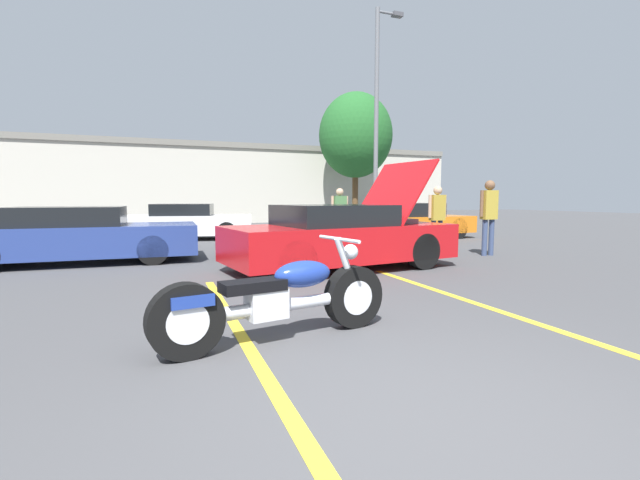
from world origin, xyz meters
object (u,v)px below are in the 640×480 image
Objects in this scene: parked_car_mid_right_row at (188,222)px; parked_car_mid_left_row at (78,236)px; motorcycle at (279,300)px; parked_car_right_row at (411,221)px; spectator_by_show_car at (489,211)px; spectator_midground at (437,213)px; tree_background at (356,136)px; show_car_hood_open at (342,237)px; light_pole at (378,112)px; spectator_near_motorcycle at (340,212)px.

parked_car_mid_left_row is at bearing -106.47° from parked_car_mid_right_row.
parked_car_right_row is at bearing 40.27° from motorcycle.
spectator_midground is (-0.75, 0.97, -0.08)m from spectator_by_show_car.
motorcycle is at bearing -136.79° from spectator_midground.
tree_background is 13.23m from spectator_midground.
parked_car_mid_right_row is 0.93× the size of parked_car_mid_left_row.
show_car_hood_open is at bearing -172.14° from spectator_by_show_car.
light_pole is 8.84m from spectator_by_show_car.
spectator_near_motorcycle is 4.05m from spectator_by_show_car.
spectator_midground reaches higher than motorcycle.
spectator_near_motorcycle is 0.93× the size of spectator_by_show_car.
parked_car_mid_right_row is at bearing 157.92° from parked_car_right_row.
tree_background is 3.94× the size of spectator_by_show_car.
parked_car_mid_left_row is 2.63× the size of spectator_by_show_car.
show_car_hood_open is at bearing -121.95° from light_pole.
parked_car_right_row is (-1.97, -8.66, -4.14)m from tree_background.
parked_car_right_row is 3.48m from spectator_near_motorcycle.
show_car_hood_open is at bearing -116.23° from tree_background.
parked_car_mid_right_row is 2.63× the size of spectator_midground.
light_pole is 5.45× the size of spectator_near_motorcycle.
parked_car_mid_left_row is at bearing -136.27° from tree_background.
tree_background is 2.95× the size of motorcycle.
tree_background reaches higher than spectator_midground.
parked_car_mid_left_row is at bearing 172.47° from spectator_midground.
parked_car_right_row is (-0.47, -3.37, -4.29)m from light_pole.
show_car_hood_open is 0.98× the size of parked_car_mid_left_row.
light_pole is 1.92× the size of parked_car_mid_left_row.
motorcycle is 11.19m from parked_car_right_row.
spectator_by_show_car is (-2.74, -13.18, -3.66)m from tree_background.
parked_car_mid_left_row is (-9.66, -2.47, -0.01)m from parked_car_right_row.
spectator_near_motorcycle is at bearing -162.81° from parked_car_right_row.
tree_background is 1.61× the size of parked_car_mid_right_row.
parked_car_right_row is (4.79, 5.07, -0.04)m from show_car_hood_open.
spectator_by_show_car is (-1.24, -7.88, -3.81)m from light_pole.
spectator_by_show_car is (4.03, 0.56, 0.44)m from show_car_hood_open.
spectator_by_show_car reaches higher than motorcycle.
light_pole is at bearing 51.66° from spectator_near_motorcycle.
parked_car_mid_right_row reaches higher than motorcycle.
spectator_midground is at bearing 127.55° from spectator_by_show_car.
tree_background is at bearing 44.81° from parked_car_mid_left_row.
spectator_by_show_car is (6.25, 4.20, 0.67)m from motorcycle.
parked_car_mid_left_row reaches higher than motorcycle.
parked_car_mid_left_row is at bearing 102.03° from motorcycle.
parked_car_mid_right_row is at bearing 63.35° from parked_car_mid_left_row.
spectator_midground is at bearing -34.41° from parked_car_mid_right_row.
show_car_hood_open is 4.12m from spectator_near_motorcycle.
tree_background is 1.53× the size of show_car_hood_open.
parked_car_right_row is 2.35× the size of spectator_by_show_car.
spectator_by_show_car is at bearing -11.89° from parked_car_mid_left_row.
spectator_midground is (-1.98, -6.91, -3.88)m from light_pole.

